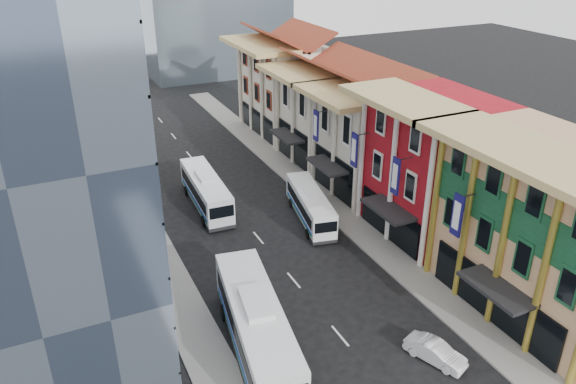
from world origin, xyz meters
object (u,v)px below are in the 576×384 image
office_tower (3,102)px  bus_left_far (206,191)px  shophouse_tan (550,232)px  bus_left_near (257,326)px  sedan_right (435,352)px  bus_right (310,205)px

office_tower → bus_left_far: office_tower is taller
shophouse_tan → bus_left_near: size_ratio=1.10×
bus_left_far → sedan_right: (6.33, -25.90, -1.07)m
bus_left_near → bus_right: size_ratio=1.34×
sedan_right → office_tower: bearing=121.8°
office_tower → bus_left_near: (11.50, -10.10, -12.96)m
bus_left_near → sedan_right: bus_left_near is taller
bus_left_near → office_tower: bearing=147.9°
sedan_right → shophouse_tan: bearing=-13.7°
shophouse_tan → bus_right: shophouse_tan is taller
shophouse_tan → bus_right: size_ratio=1.47×
bus_right → sedan_right: bus_right is taller
office_tower → bus_right: size_ratio=3.16×
office_tower → bus_left_far: (14.81, 10.45, -13.29)m
bus_right → shophouse_tan: bearing=-53.2°
shophouse_tan → office_tower: bearing=155.7°
office_tower → sedan_right: 29.87m
shophouse_tan → sedan_right: shophouse_tan is taller
office_tower → bus_right: bearing=10.0°
bus_left_near → sedan_right: (9.64, -5.35, -1.40)m
shophouse_tan → sedan_right: bearing=-171.6°
bus_left_near → bus_left_far: 20.82m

